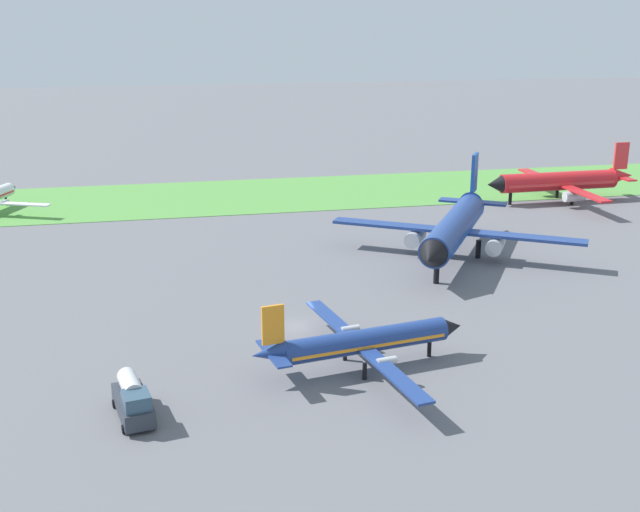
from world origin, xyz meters
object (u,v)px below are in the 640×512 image
Objects in this scene: airplane_foreground_turboprop at (362,341)px; fuel_truck_near_gate at (133,400)px; airplane_midfield_jet at (455,227)px; airplane_parked_jet_far at (561,181)px.

fuel_truck_near_gate is at bearing -175.35° from airplane_foreground_turboprop.
airplane_foreground_turboprop is 37.09m from airplane_midfield_jet.
airplane_foreground_turboprop is 20.87m from fuel_truck_near_gate.
airplane_midfield_jet is at bearing 46.05° from airplane_foreground_turboprop.
airplane_foreground_turboprop reaches higher than fuel_truck_near_gate.
fuel_truck_near_gate is at bearing 40.48° from airplane_parked_jet_far.
airplane_midfield_jet is 54.53m from fuel_truck_near_gate.
airplane_parked_jet_far is 4.09× the size of fuel_truck_near_gate.
airplane_parked_jet_far reaches higher than fuel_truck_near_gate.
fuel_truck_near_gate is (-40.92, -35.94, -2.68)m from airplane_midfield_jet.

